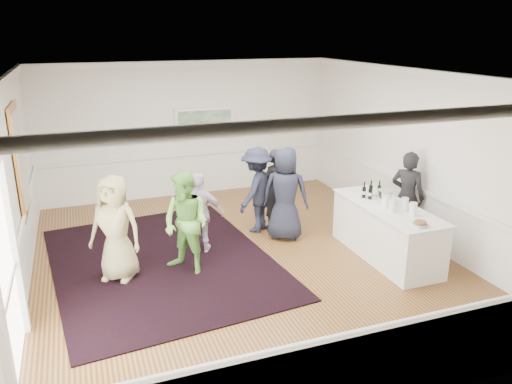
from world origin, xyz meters
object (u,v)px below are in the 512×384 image
object	(u,v)px
guest_green	(186,223)
guest_dark_b	(274,189)
guest_lilac	(200,213)
guest_dark_a	(257,190)
ice_bucket	(384,197)
guest_navy	(286,194)
guest_tan	(115,228)
bartender	(407,197)
nut_bowl	(420,224)
serving_table	(386,231)

from	to	relation	value
guest_green	guest_dark_b	distance (m)	2.45
guest_lilac	guest_dark_b	world-z (taller)	guest_dark_b
guest_dark_a	ice_bucket	world-z (taller)	guest_dark_a
guest_navy	guest_tan	bearing A→B (deg)	41.68
bartender	guest_tan	bearing A→B (deg)	52.30
guest_tan	nut_bowl	size ratio (longest dim) A/B	7.42
guest_green	ice_bucket	size ratio (longest dim) A/B	6.60
serving_table	guest_green	distance (m)	3.50
guest_navy	nut_bowl	distance (m)	2.67
nut_bowl	ice_bucket	bearing A→B (deg)	86.33
bartender	guest_tan	xyz separation A→B (m)	(-5.30, 0.28, 0.00)
serving_table	guest_dark_b	size ratio (longest dim) A/B	1.44
guest_tan	guest_navy	world-z (taller)	guest_navy
guest_dark_b	ice_bucket	size ratio (longest dim) A/B	6.33
bartender	guest_dark_a	bearing A→B (deg)	25.46
serving_table	nut_bowl	distance (m)	1.09
guest_tan	ice_bucket	bearing A→B (deg)	22.80
guest_dark_a	guest_navy	distance (m)	0.67
ice_bucket	guest_dark_a	bearing A→B (deg)	133.54
ice_bucket	nut_bowl	world-z (taller)	ice_bucket
bartender	nut_bowl	world-z (taller)	bartender
guest_navy	ice_bucket	size ratio (longest dim) A/B	6.92
guest_lilac	guest_navy	size ratio (longest dim) A/B	0.82
ice_bucket	guest_green	bearing A→B (deg)	171.54
guest_tan	guest_dark_a	distance (m)	3.04
guest_dark_a	guest_tan	bearing A→B (deg)	-19.87
guest_lilac	nut_bowl	size ratio (longest dim) A/B	6.27
ice_bucket	serving_table	bearing A→B (deg)	-86.86
guest_navy	nut_bowl	size ratio (longest dim) A/B	7.62
bartender	ice_bucket	bearing A→B (deg)	80.93
guest_green	nut_bowl	xyz separation A→B (m)	(3.35, -1.61, 0.14)
guest_dark_a	guest_dark_b	xyz separation A→B (m)	(0.37, 0.01, -0.03)
guest_green	guest_navy	distance (m)	2.22
guest_dark_a	guest_dark_b	world-z (taller)	guest_dark_a
guest_navy	serving_table	bearing A→B (deg)	164.65
guest_green	nut_bowl	size ratio (longest dim) A/B	7.27
guest_dark_b	guest_navy	size ratio (longest dim) A/B	0.91
guest_dark_a	nut_bowl	bearing A→B (deg)	77.41
serving_table	guest_dark_a	distance (m)	2.62
guest_green	guest_dark_a	bearing A→B (deg)	88.08
guest_dark_a	guest_dark_b	size ratio (longest dim) A/B	1.04
guest_navy	ice_bucket	bearing A→B (deg)	167.51
guest_lilac	guest_dark_b	distance (m)	1.79
serving_table	nut_bowl	world-z (taller)	nut_bowl
serving_table	guest_green	world-z (taller)	guest_green
guest_dark_a	guest_dark_b	distance (m)	0.37
serving_table	guest_dark_b	xyz separation A→B (m)	(-1.35, 1.96, 0.34)
guest_dark_b	bartender	bearing A→B (deg)	123.70
guest_green	guest_lilac	size ratio (longest dim) A/B	1.16
serving_table	guest_green	xyz separation A→B (m)	(-3.42, 0.65, 0.38)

